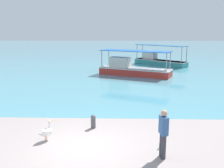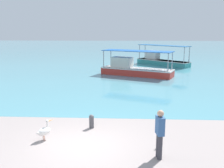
# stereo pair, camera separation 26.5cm
# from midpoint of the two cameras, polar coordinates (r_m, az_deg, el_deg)

# --- Properties ---
(ground) EXTENTS (120.00, 120.00, 0.00)m
(ground) POSITION_cam_midpoint_polar(r_m,az_deg,el_deg) (9.63, -6.57, -13.92)
(ground) COLOR gray
(harbor_water) EXTENTS (110.00, 90.00, 0.00)m
(harbor_water) POSITION_cam_midpoint_polar(r_m,az_deg,el_deg) (56.72, 0.41, 7.97)
(harbor_water) COLOR teal
(harbor_water) RESTS_ON ground
(fishing_boat_near_left) EXTENTS (7.02, 4.41, 2.34)m
(fishing_boat_near_left) POSITION_cam_midpoint_polar(r_m,az_deg,el_deg) (23.98, 4.29, 3.57)
(fishing_boat_near_left) COLOR red
(fishing_boat_near_left) RESTS_ON harbor_water
(fishing_boat_center) EXTENTS (6.10, 5.70, 2.42)m
(fishing_boat_center) POSITION_cam_midpoint_polar(r_m,az_deg,el_deg) (31.55, 10.23, 5.48)
(fishing_boat_center) COLOR teal
(fishing_boat_center) RESTS_ON harbor_water
(pelican) EXTENTS (0.62, 0.68, 0.80)m
(pelican) POSITION_cam_midpoint_polar(r_m,az_deg,el_deg) (10.21, -15.49, -10.43)
(pelican) COLOR #E0997A
(pelican) RESTS_ON ground
(mooring_bollard) EXTENTS (0.22, 0.22, 0.61)m
(mooring_bollard) POSITION_cam_midpoint_polar(r_m,az_deg,el_deg) (11.10, -5.01, -8.41)
(mooring_bollard) COLOR #47474C
(mooring_bollard) RESTS_ON ground
(fisherman_standing) EXTENTS (0.28, 0.43, 1.69)m
(fisherman_standing) POSITION_cam_midpoint_polar(r_m,az_deg,el_deg) (8.58, 10.76, -10.82)
(fisherman_standing) COLOR #37373F
(fisherman_standing) RESTS_ON ground
(glass_bottle) EXTENTS (0.07, 0.07, 0.27)m
(glass_bottle) POSITION_cam_midpoint_polar(r_m,az_deg,el_deg) (9.51, 10.12, -13.67)
(glass_bottle) COLOR #3F7F4C
(glass_bottle) RESTS_ON ground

